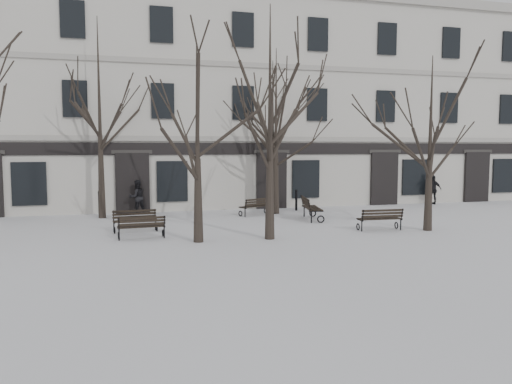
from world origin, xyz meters
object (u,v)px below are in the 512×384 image
object	(u,v)px
bench_1	(141,226)
bench_3	(135,220)
tree_2	(270,94)
bench_2	(380,218)
tree_1	(197,117)
bench_5	(311,207)
tree_3	(431,122)
bench_4	(256,206)

from	to	relation	value
bench_1	bench_3	distance (m)	1.60
bench_1	tree_2	bearing A→B (deg)	161.09
tree_2	bench_2	xyz separation A→B (m)	(4.58, 0.62, -4.48)
tree_1	bench_1	distance (m)	4.27
tree_1	bench_5	xyz separation A→B (m)	(5.52, 3.89, -3.60)
tree_3	bench_2	size ratio (longest dim) A/B	3.81
tree_3	bench_4	distance (m)	8.60
tree_1	tree_2	xyz separation A→B (m)	(2.46, -0.09, 0.80)
bench_2	bench_4	world-z (taller)	bench_2
bench_3	bench_4	xyz separation A→B (m)	(5.58, 3.20, 0.01)
bench_2	tree_1	bearing A→B (deg)	6.96
bench_3	tree_3	bearing A→B (deg)	-18.43
bench_1	bench_4	world-z (taller)	bench_4
tree_3	bench_4	bearing A→B (deg)	131.88
bench_4	bench_5	size ratio (longest dim) A/B	0.82
tree_3	bench_1	xyz separation A→B (m)	(-10.61, 1.01, -3.65)
tree_1	bench_1	size ratio (longest dim) A/B	4.05
bench_1	bench_4	distance (m)	7.22
bench_2	bench_3	size ratio (longest dim) A/B	1.03
bench_1	bench_5	bearing A→B (deg)	-162.63
tree_3	bench_5	xyz separation A→B (m)	(-3.28, 3.83, -3.55)
tree_1	tree_2	distance (m)	2.59
tree_1	tree_3	xyz separation A→B (m)	(8.80, 0.06, -0.05)
bench_3	bench_5	distance (m)	7.60
bench_3	bench_4	world-z (taller)	bench_4
bench_4	bench_2	bearing A→B (deg)	97.14
tree_2	bench_2	size ratio (longest dim) A/B	4.60
bench_1	bench_4	xyz separation A→B (m)	(5.41, 4.78, 0.01)
bench_2	bench_3	xyz separation A→B (m)	(-9.03, 2.13, -0.02)
tree_2	bench_2	distance (m)	6.44
tree_1	bench_5	size ratio (longest dim) A/B	3.19
tree_3	bench_1	size ratio (longest dim) A/B	4.00
tree_1	bench_2	size ratio (longest dim) A/B	3.86
tree_2	bench_4	world-z (taller)	tree_2
tree_2	bench_5	world-z (taller)	tree_2
tree_3	bench_4	size ratio (longest dim) A/B	3.81
tree_1	bench_2	bearing A→B (deg)	4.31
bench_1	bench_5	size ratio (longest dim) A/B	0.79
tree_1	tree_2	size ratio (longest dim) A/B	0.84
tree_1	bench_3	distance (m)	4.98
bench_1	bench_5	world-z (taller)	bench_5
bench_1	bench_2	distance (m)	8.88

